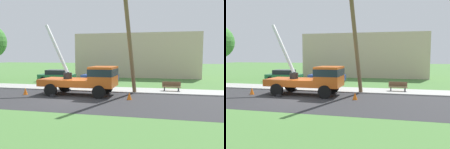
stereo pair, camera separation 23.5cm
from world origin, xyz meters
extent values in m
plane|color=#477538|center=(0.00, 12.00, 0.00)|extent=(120.00, 120.00, 0.00)
cube|color=#2B2B2D|center=(0.00, 0.00, 0.00)|extent=(80.00, 7.27, 0.01)
cube|color=#9E9E99|center=(0.00, 5.03, 0.05)|extent=(80.00, 2.79, 0.10)
cube|color=#C65119|center=(-0.89, 2.05, 1.02)|extent=(4.34, 2.47, 0.55)
cube|color=#C65119|center=(2.21, 2.00, 1.55)|extent=(1.94, 2.43, 1.60)
cube|color=#19232D|center=(2.21, 2.00, 1.90)|extent=(1.96, 2.45, 0.56)
cylinder|color=black|center=(-0.87, 2.05, 1.55)|extent=(0.70, 0.70, 0.50)
cylinder|color=silver|center=(-2.13, 2.72, 3.85)|extent=(2.87, 1.70, 4.26)
cube|color=black|center=(-1.51, 0.61, 0.10)|extent=(0.30, 0.30, 0.20)
cube|color=black|center=(-1.46, 3.51, 0.10)|extent=(0.30, 0.30, 0.20)
cylinder|color=black|center=(2.15, 0.80, 0.50)|extent=(1.00, 0.30, 1.00)
cylinder|color=black|center=(2.19, 3.20, 0.50)|extent=(1.00, 0.30, 1.00)
cylinder|color=black|center=(-1.82, 0.87, 0.50)|extent=(1.00, 0.30, 1.00)
cylinder|color=black|center=(-1.78, 3.26, 0.50)|extent=(1.00, 0.30, 1.00)
cylinder|color=brown|center=(4.20, 2.65, 4.30)|extent=(0.96, 2.96, 8.69)
cone|color=orange|center=(4.45, 0.90, 0.28)|extent=(0.36, 0.36, 0.56)
cone|color=orange|center=(-4.22, 1.11, 0.28)|extent=(0.36, 0.36, 0.56)
cube|color=#1E6638|center=(-5.94, 10.32, 0.55)|extent=(4.51, 2.09, 0.65)
cube|color=black|center=(-5.94, 10.32, 1.15)|extent=(2.57, 1.82, 0.55)
cylinder|color=black|center=(-4.43, 9.52, 0.32)|extent=(0.64, 0.22, 0.64)
cylinder|color=black|center=(-4.55, 11.32, 0.32)|extent=(0.64, 0.22, 0.64)
cylinder|color=black|center=(-7.33, 9.33, 0.32)|extent=(0.64, 0.22, 0.64)
cylinder|color=black|center=(-7.45, 11.13, 0.32)|extent=(0.64, 0.22, 0.64)
cube|color=#263F99|center=(-0.50, 10.76, 0.55)|extent=(4.49, 2.02, 0.65)
cube|color=black|center=(-0.50, 10.76, 1.15)|extent=(2.55, 1.78, 0.55)
cylinder|color=black|center=(1.00, 9.93, 0.32)|extent=(0.64, 0.22, 0.64)
cylinder|color=black|center=(0.91, 11.73, 0.32)|extent=(0.64, 0.22, 0.64)
cylinder|color=black|center=(-1.90, 9.79, 0.32)|extent=(0.64, 0.22, 0.64)
cylinder|color=black|center=(-1.99, 11.58, 0.32)|extent=(0.64, 0.22, 0.64)
cube|color=brown|center=(7.61, 5.03, 0.45)|extent=(1.60, 0.44, 0.06)
cube|color=brown|center=(7.61, 5.23, 0.70)|extent=(1.60, 0.06, 0.40)
cube|color=#333338|center=(7.01, 5.03, 0.23)|extent=(0.10, 0.40, 0.45)
cube|color=#333338|center=(8.21, 5.03, 0.23)|extent=(0.10, 0.40, 0.45)
cube|color=#C6B293|center=(3.08, 19.33, 3.20)|extent=(18.00, 6.00, 6.40)
camera|label=1|loc=(6.64, -14.97, 3.27)|focal=35.49mm
camera|label=2|loc=(6.87, -14.92, 3.27)|focal=35.49mm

